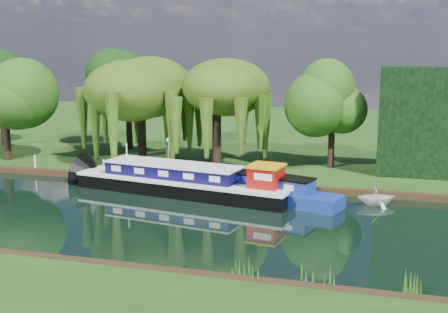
% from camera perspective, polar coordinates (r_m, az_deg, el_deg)
% --- Properties ---
extents(ground, '(120.00, 120.00, 0.00)m').
position_cam_1_polar(ground, '(34.91, -12.63, -5.56)').
color(ground, black).
extents(far_bank, '(120.00, 52.00, 0.45)m').
position_cam_1_polar(far_bank, '(66.09, 1.38, 2.64)').
color(far_bank, '#1C3A0F').
rests_on(far_bank, ground).
extents(dutch_barge, '(15.87, 6.02, 3.27)m').
position_cam_1_polar(dutch_barge, '(38.37, -3.94, -2.57)').
color(dutch_barge, black).
rests_on(dutch_barge, ground).
extents(narrowboat, '(12.86, 5.77, 1.87)m').
position_cam_1_polar(narrowboat, '(37.32, 2.49, -3.17)').
color(narrowboat, navy).
rests_on(narrowboat, ground).
extents(white_cruiser, '(3.06, 2.86, 1.30)m').
position_cam_1_polar(white_cruiser, '(36.94, 15.21, -4.77)').
color(white_cruiser, silver).
rests_on(white_cruiser, ground).
extents(willow_left, '(6.81, 6.81, 8.16)m').
position_cam_1_polar(willow_left, '(45.70, -8.46, 6.58)').
color(willow_left, black).
rests_on(willow_left, far_bank).
extents(willow_right, '(6.30, 6.30, 7.68)m').
position_cam_1_polar(willow_right, '(43.93, -0.75, 6.10)').
color(willow_right, black).
rests_on(willow_right, far_bank).
extents(tree_far_left, '(5.11, 5.11, 8.23)m').
position_cam_1_polar(tree_far_left, '(50.33, -21.47, 6.00)').
color(tree_far_left, black).
rests_on(tree_far_left, far_bank).
extents(tree_far_back, '(4.96, 4.96, 8.33)m').
position_cam_1_polar(tree_far_back, '(58.29, -21.79, 6.73)').
color(tree_far_back, black).
rests_on(tree_far_back, far_bank).
extents(tree_far_mid, '(5.21, 5.21, 8.52)m').
position_cam_1_polar(tree_far_mid, '(52.99, -9.73, 7.07)').
color(tree_far_mid, black).
rests_on(tree_far_mid, far_bank).
extents(tree_far_right, '(4.47, 4.47, 7.31)m').
position_cam_1_polar(tree_far_right, '(44.75, 11.00, 5.27)').
color(tree_far_right, black).
rests_on(tree_far_right, far_bank).
extents(conifer_hedge, '(6.00, 3.00, 8.00)m').
position_cam_1_polar(conifer_hedge, '(43.80, 19.34, 3.36)').
color(conifer_hedge, black).
rests_on(conifer_hedge, far_bank).
extents(lamppost, '(0.36, 0.36, 2.56)m').
position_cam_1_polar(lamppost, '(43.46, -5.65, 1.17)').
color(lamppost, silver).
rests_on(lamppost, far_bank).
extents(mooring_posts, '(19.16, 0.16, 1.00)m').
position_cam_1_polar(mooring_posts, '(42.21, -7.91, -1.21)').
color(mooring_posts, silver).
rests_on(mooring_posts, far_bank).
extents(reeds_near, '(33.70, 1.50, 1.10)m').
position_cam_1_polar(reeds_near, '(25.41, -6.95, -10.37)').
color(reeds_near, '#224F15').
rests_on(reeds_near, ground).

